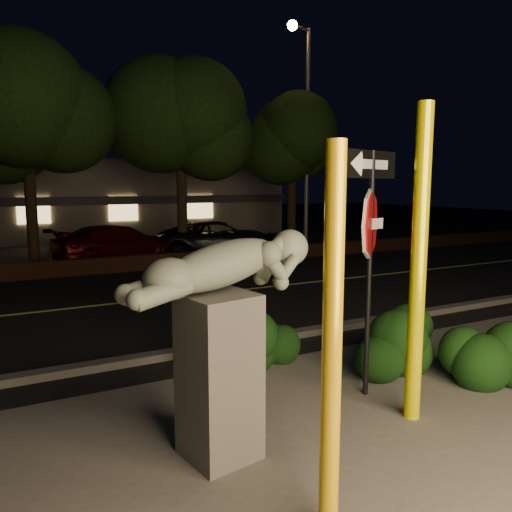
{
  "coord_description": "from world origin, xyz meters",
  "views": [
    {
      "loc": [
        -3.58,
        -4.58,
        2.78
      ],
      "look_at": [
        0.21,
        2.63,
        1.6
      ],
      "focal_mm": 35.0,
      "sensor_mm": 36.0,
      "label": 1
    }
  ],
  "objects_px": {
    "yellow_pole_left": "(332,348)",
    "signpost": "(371,225)",
    "yellow_pole_right": "(418,267)",
    "parked_car_darkred": "(120,244)",
    "sculpture": "(222,323)",
    "streetlight": "(305,121)",
    "parked_car_dark": "(221,239)"
  },
  "relations": [
    {
      "from": "yellow_pole_right",
      "to": "sculpture",
      "type": "xyz_separation_m",
      "value": [
        -2.33,
        0.29,
        -0.42
      ]
    },
    {
      "from": "yellow_pole_right",
      "to": "parked_car_darkred",
      "type": "bearing_deg",
      "value": 91.77
    },
    {
      "from": "sculpture",
      "to": "parked_car_darkred",
      "type": "relative_size",
      "value": 0.49
    },
    {
      "from": "sculpture",
      "to": "parked_car_darkred",
      "type": "bearing_deg",
      "value": 71.5
    },
    {
      "from": "yellow_pole_left",
      "to": "streetlight",
      "type": "height_order",
      "value": "streetlight"
    },
    {
      "from": "signpost",
      "to": "parked_car_darkred",
      "type": "xyz_separation_m",
      "value": [
        -0.36,
        12.78,
        -1.59
      ]
    },
    {
      "from": "yellow_pole_left",
      "to": "parked_car_dark",
      "type": "relative_size",
      "value": 0.64
    },
    {
      "from": "yellow_pole_left",
      "to": "yellow_pole_right",
      "type": "xyz_separation_m",
      "value": [
        2.06,
        1.17,
        0.29
      ]
    },
    {
      "from": "streetlight",
      "to": "parked_car_dark",
      "type": "height_order",
      "value": "streetlight"
    },
    {
      "from": "sculpture",
      "to": "streetlight",
      "type": "xyz_separation_m",
      "value": [
        9.24,
        12.72,
        3.86
      ]
    },
    {
      "from": "yellow_pole_left",
      "to": "parked_car_dark",
      "type": "distance_m",
      "value": 15.74
    },
    {
      "from": "signpost",
      "to": "parked_car_dark",
      "type": "height_order",
      "value": "signpost"
    },
    {
      "from": "yellow_pole_right",
      "to": "parked_car_darkred",
      "type": "xyz_separation_m",
      "value": [
        -0.42,
        13.56,
        -1.16
      ]
    },
    {
      "from": "yellow_pole_left",
      "to": "sculpture",
      "type": "bearing_deg",
      "value": 100.35
    },
    {
      "from": "streetlight",
      "to": "sculpture",
      "type": "bearing_deg",
      "value": -147.14
    },
    {
      "from": "yellow_pole_left",
      "to": "yellow_pole_right",
      "type": "bearing_deg",
      "value": 29.5
    },
    {
      "from": "sculpture",
      "to": "streetlight",
      "type": "height_order",
      "value": "streetlight"
    },
    {
      "from": "signpost",
      "to": "sculpture",
      "type": "distance_m",
      "value": 2.48
    },
    {
      "from": "signpost",
      "to": "sculpture",
      "type": "xyz_separation_m",
      "value": [
        -2.27,
        -0.48,
        -0.86
      ]
    },
    {
      "from": "yellow_pole_left",
      "to": "signpost",
      "type": "xyz_separation_m",
      "value": [
        2.01,
        1.94,
        0.72
      ]
    },
    {
      "from": "parked_car_darkred",
      "to": "parked_car_dark",
      "type": "height_order",
      "value": "parked_car_darkred"
    },
    {
      "from": "yellow_pole_right",
      "to": "streetlight",
      "type": "relative_size",
      "value": 0.41
    },
    {
      "from": "parked_car_dark",
      "to": "yellow_pole_right",
      "type": "bearing_deg",
      "value": -178.7
    },
    {
      "from": "parked_car_darkred",
      "to": "parked_car_dark",
      "type": "relative_size",
      "value": 0.97
    },
    {
      "from": "yellow_pole_left",
      "to": "signpost",
      "type": "bearing_deg",
      "value": 44.06
    },
    {
      "from": "yellow_pole_left",
      "to": "streetlight",
      "type": "xyz_separation_m",
      "value": [
        8.97,
        14.18,
        3.72
      ]
    },
    {
      "from": "streetlight",
      "to": "parked_car_darkred",
      "type": "distance_m",
      "value": 8.66
    },
    {
      "from": "sculpture",
      "to": "yellow_pole_right",
      "type": "bearing_deg",
      "value": -17.46
    },
    {
      "from": "signpost",
      "to": "parked_car_dark",
      "type": "bearing_deg",
      "value": 57.12
    },
    {
      "from": "yellow_pole_left",
      "to": "parked_car_dark",
      "type": "xyz_separation_m",
      "value": [
        5.52,
        14.71,
        -0.87
      ]
    },
    {
      "from": "sculpture",
      "to": "parked_car_darkred",
      "type": "distance_m",
      "value": 13.42
    },
    {
      "from": "yellow_pole_left",
      "to": "streetlight",
      "type": "relative_size",
      "value": 0.35
    }
  ]
}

